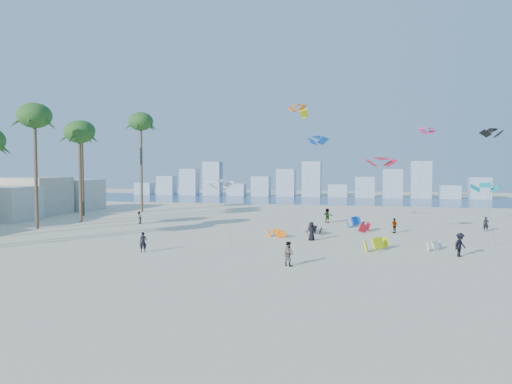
# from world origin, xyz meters

# --- Properties ---
(ground) EXTENTS (220.00, 220.00, 0.00)m
(ground) POSITION_xyz_m (0.00, 0.00, 0.00)
(ground) COLOR beige
(ground) RESTS_ON ground
(ocean) EXTENTS (220.00, 220.00, 0.00)m
(ocean) POSITION_xyz_m (0.00, 72.00, 0.01)
(ocean) COLOR navy
(ocean) RESTS_ON ground
(kitesurfer_near) EXTENTS (0.71, 0.58, 1.67)m
(kitesurfer_near) POSITION_xyz_m (-4.01, 4.97, 0.84)
(kitesurfer_near) COLOR black
(kitesurfer_near) RESTS_ON ground
(kitesurfer_mid) EXTENTS (1.06, 0.99, 1.74)m
(kitesurfer_mid) POSITION_xyz_m (8.49, 2.39, 0.87)
(kitesurfer_mid) COLOR gray
(kitesurfer_mid) RESTS_ON ground
(kitesurfers_far) EXTENTS (40.77, 22.03, 1.88)m
(kitesurfers_far) POSITION_xyz_m (11.57, 19.49, 0.88)
(kitesurfers_far) COLOR black
(kitesurfers_far) RESTS_ON ground
(grounded_kites) EXTENTS (16.77, 19.60, 1.07)m
(grounded_kites) POSITION_xyz_m (12.71, 18.41, 0.47)
(grounded_kites) COLOR orange
(grounded_kites) RESTS_ON ground
(flying_kites) EXTENTS (27.04, 31.29, 16.55)m
(flying_kites) POSITION_xyz_m (10.43, 25.09, 11.20)
(flying_kites) COLOR silver
(flying_kites) RESTS_ON ground
(palm_row) EXTENTS (9.53, 44.80, 15.54)m
(palm_row) POSITION_xyz_m (-22.38, 16.17, 11.90)
(palm_row) COLOR brown
(palm_row) RESTS_ON ground
(distant_skyline) EXTENTS (85.00, 3.00, 8.40)m
(distant_skyline) POSITION_xyz_m (-1.19, 82.00, 3.09)
(distant_skyline) COLOR #9EADBF
(distant_skyline) RESTS_ON ground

